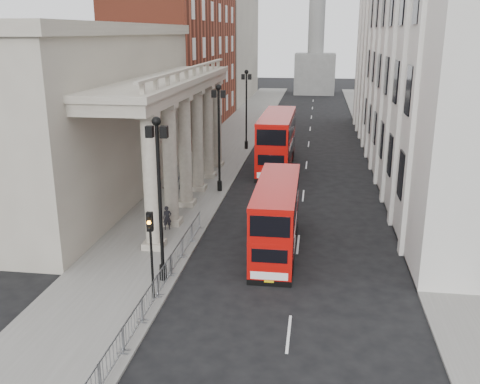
{
  "coord_description": "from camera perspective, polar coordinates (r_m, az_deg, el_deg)",
  "views": [
    {
      "loc": [
        6.8,
        -19.95,
        12.23
      ],
      "look_at": [
        2.47,
        10.05,
        3.1
      ],
      "focal_mm": 40.0,
      "sensor_mm": 36.0,
      "label": 1
    }
  ],
  "objects": [
    {
      "name": "portico_building",
      "position": [
        42.17,
        -16.26,
        7.6
      ],
      "size": [
        9.0,
        28.0,
        12.0
      ],
      "primitive_type": "cube",
      "color": "gray",
      "rests_on": "ground"
    },
    {
      "name": "east_building",
      "position": [
        52.76,
        19.04,
        16.18
      ],
      "size": [
        8.0,
        55.0,
        25.0
      ],
      "primitive_type": "cube",
      "color": "beige",
      "rests_on": "ground"
    },
    {
      "name": "monument_column",
      "position": [
        112.02,
        8.23,
        18.52
      ],
      "size": [
        8.0,
        8.0,
        54.2
      ],
      "color": "#60605E",
      "rests_on": "ground"
    },
    {
      "name": "pedestrian_b",
      "position": [
        40.15,
        -7.74,
        0.33
      ],
      "size": [
        0.91,
        0.75,
        1.72
      ],
      "primitive_type": "imported",
      "rotation": [
        0.0,
        0.0,
        3.02
      ],
      "color": "#292321",
      "rests_on": "sidewalk_west"
    },
    {
      "name": "lamp_post_mid",
      "position": [
        41.29,
        -2.26,
        6.53
      ],
      "size": [
        1.05,
        0.44,
        8.32
      ],
      "color": "black",
      "rests_on": "sidewalk_west"
    },
    {
      "name": "traffic_light",
      "position": [
        24.85,
        -9.51,
        -5.03
      ],
      "size": [
        0.28,
        0.33,
        4.3
      ],
      "color": "black",
      "rests_on": "sidewalk_west"
    },
    {
      "name": "lamp_post_south",
      "position": [
        26.12,
        -8.59,
        0.29
      ],
      "size": [
        1.05,
        0.44,
        8.32
      ],
      "color": "black",
      "rests_on": "sidewalk_west"
    },
    {
      "name": "lamp_post_north",
      "position": [
        56.91,
        0.68,
        9.37
      ],
      "size": [
        1.05,
        0.44,
        8.32
      ],
      "color": "black",
      "rests_on": "sidewalk_west"
    },
    {
      "name": "pedestrian_c",
      "position": [
        42.84,
        -6.2,
        1.35
      ],
      "size": [
        0.92,
        0.77,
        1.6
      ],
      "primitive_type": "imported",
      "rotation": [
        0.0,
        0.0,
        5.89
      ],
      "color": "black",
      "rests_on": "sidewalk_west"
    },
    {
      "name": "bus_far",
      "position": [
        49.73,
        3.96,
        5.56
      ],
      "size": [
        2.9,
        11.6,
        5.0
      ],
      "rotation": [
        0.0,
        0.0,
        -0.01
      ],
      "color": "#B70C08",
      "rests_on": "ground"
    },
    {
      "name": "sidewalk_west",
      "position": [
        52.34,
        -2.81,
        3.29
      ],
      "size": [
        6.0,
        140.0,
        0.12
      ],
      "primitive_type": "cube",
      "color": "slate",
      "rests_on": "ground"
    },
    {
      "name": "crowd_barriers",
      "position": [
        26.01,
        -8.77,
        -9.84
      ],
      "size": [
        0.5,
        18.75,
        1.1
      ],
      "color": "gray",
      "rests_on": "sidewalk_west"
    },
    {
      "name": "bus_near",
      "position": [
        30.63,
        3.91,
        -2.55
      ],
      "size": [
        2.35,
        9.43,
        4.07
      ],
      "rotation": [
        0.0,
        0.0,
        0.01
      ],
      "color": "#B20B08",
      "rests_on": "ground"
    },
    {
      "name": "ground",
      "position": [
        24.37,
        -9.43,
        -13.62
      ],
      "size": [
        260.0,
        260.0,
        0.0
      ],
      "primitive_type": "plane",
      "color": "black",
      "rests_on": "ground"
    },
    {
      "name": "west_building_far",
      "position": [
        101.46,
        -1.67,
        15.49
      ],
      "size": [
        9.0,
        30.0,
        20.0
      ],
      "primitive_type": "cube",
      "color": "gray",
      "rests_on": "ground"
    },
    {
      "name": "sidewalk_east",
      "position": [
        51.85,
        15.41,
        2.57
      ],
      "size": [
        3.0,
        140.0,
        0.12
      ],
      "primitive_type": "cube",
      "color": "slate",
      "rests_on": "ground"
    },
    {
      "name": "pedestrian_a",
      "position": [
        34.22,
        -7.77,
        -2.76
      ],
      "size": [
        0.66,
        0.58,
        1.53
      ],
      "primitive_type": "imported",
      "rotation": [
        0.0,
        0.0,
        0.47
      ],
      "color": "black",
      "rests_on": "sidewalk_west"
    },
    {
      "name": "brick_building",
      "position": [
        70.13,
        -6.3,
        15.66
      ],
      "size": [
        9.0,
        32.0,
        22.0
      ],
      "primitive_type": "cube",
      "color": "maroon",
      "rests_on": "ground"
    },
    {
      "name": "kerb",
      "position": [
        51.87,
        0.39,
        3.2
      ],
      "size": [
        0.2,
        140.0,
        0.14
      ],
      "primitive_type": "cube",
      "color": "slate",
      "rests_on": "ground"
    }
  ]
}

